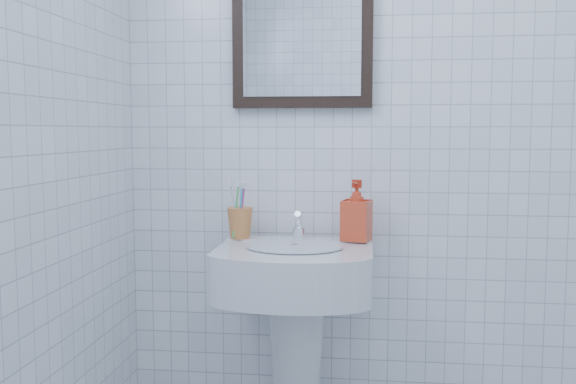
# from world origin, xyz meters

# --- Properties ---
(wall_back) EXTENTS (2.20, 0.02, 2.50)m
(wall_back) POSITION_xyz_m (0.00, 1.20, 1.25)
(wall_back) COLOR white
(wall_back) RESTS_ON ground
(washbasin) EXTENTS (0.51, 0.37, 0.79)m
(washbasin) POSITION_xyz_m (-0.46, 0.98, 0.53)
(washbasin) COLOR silver
(washbasin) RESTS_ON ground
(faucet) EXTENTS (0.04, 0.09, 0.11)m
(faucet) POSITION_xyz_m (-0.46, 1.08, 0.82)
(faucet) COLOR white
(faucet) RESTS_ON washbasin
(toothbrush_cup) EXTENTS (0.09, 0.09, 0.11)m
(toothbrush_cup) POSITION_xyz_m (-0.67, 1.08, 0.83)
(toothbrush_cup) COLOR #D07A3C
(toothbrush_cup) RESTS_ON washbasin
(soap_dispenser) EXTENTS (0.11, 0.12, 0.21)m
(soap_dispenser) POSITION_xyz_m (-0.26, 1.09, 0.88)
(soap_dispenser) COLOR red
(soap_dispenser) RESTS_ON washbasin
(wall_mirror) EXTENTS (0.50, 0.04, 0.62)m
(wall_mirror) POSITION_xyz_m (-0.46, 1.18, 1.55)
(wall_mirror) COLOR black
(wall_mirror) RESTS_ON wall_back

